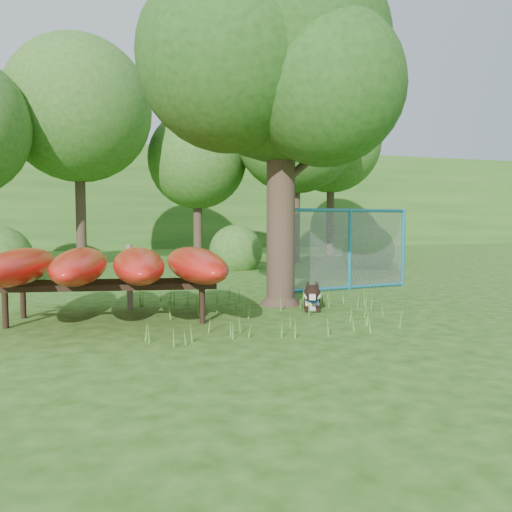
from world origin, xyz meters
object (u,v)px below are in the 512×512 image
object	(u,v)px
oak_tree	(279,65)
kayak_rack	(110,265)
husky_dog	(312,298)
fence_section	(350,249)

from	to	relation	value
oak_tree	kayak_rack	xyz separation A→B (m)	(-3.17, -0.68, -3.67)
kayak_rack	husky_dog	xyz separation A→B (m)	(3.60, 0.04, -0.71)
oak_tree	fence_section	size ratio (longest dim) A/B	2.10
fence_section	kayak_rack	bearing A→B (deg)	-165.37
oak_tree	kayak_rack	bearing A→B (deg)	-167.90
oak_tree	husky_dog	bearing A→B (deg)	-55.55
kayak_rack	fence_section	world-z (taller)	fence_section
husky_dog	fence_section	world-z (taller)	fence_section
oak_tree	husky_dog	world-z (taller)	oak_tree
husky_dog	fence_section	size ratio (longest dim) A/B	0.36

